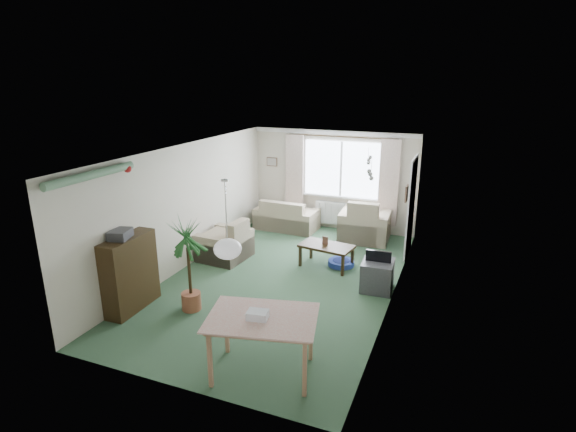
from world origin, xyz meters
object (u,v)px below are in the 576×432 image
at_px(tv_cube, 377,275).
at_px(pet_bed, 341,263).
at_px(dining_table, 263,346).
at_px(sofa, 287,214).
at_px(armchair_corner, 365,219).
at_px(bookshelf, 130,273).
at_px(houseplant, 189,265).
at_px(armchair_left, 224,239).
at_px(coffee_table, 326,256).

xyz_separation_m(tv_cube, pet_bed, (-0.86, 0.79, -0.21)).
bearing_deg(dining_table, tv_cube, 72.82).
distance_m(sofa, dining_table, 5.65).
xyz_separation_m(sofa, tv_cube, (2.71, -2.49, -0.11)).
height_order(armchair_corner, tv_cube, armchair_corner).
bearing_deg(pet_bed, sofa, 137.45).
height_order(bookshelf, houseplant, houseplant).
relative_size(armchair_left, houseplant, 0.61).
bearing_deg(tv_cube, armchair_corner, 104.29).
distance_m(armchair_corner, dining_table, 5.33).
bearing_deg(sofa, coffee_table, 132.30).
bearing_deg(dining_table, armchair_left, 126.47).
height_order(coffee_table, bookshelf, bookshelf).
bearing_deg(bookshelf, houseplant, 17.60).
bearing_deg(tv_cube, armchair_left, 172.26).
distance_m(armchair_left, coffee_table, 2.12).
relative_size(sofa, houseplant, 0.97).
bearing_deg(tv_cube, pet_bed, 134.52).
relative_size(sofa, tv_cube, 2.57).
height_order(sofa, coffee_table, sofa).
relative_size(armchair_corner, bookshelf, 0.89).
distance_m(armchair_corner, coffee_table, 1.90).
bearing_deg(bookshelf, armchair_corner, 57.50).
distance_m(sofa, houseplant, 4.32).
distance_m(sofa, bookshelf, 4.69).
distance_m(armchair_left, pet_bed, 2.42).
distance_m(armchair_left, houseplant, 2.19).
height_order(armchair_left, dining_table, armchair_left).
xyz_separation_m(dining_table, tv_cube, (0.88, 2.86, -0.12)).
height_order(coffee_table, tv_cube, tv_cube).
distance_m(coffee_table, houseplant, 2.92).
bearing_deg(tv_cube, bookshelf, -151.99).
xyz_separation_m(sofa, armchair_left, (-0.49, -2.22, 0.05)).
relative_size(coffee_table, dining_table, 0.82).
bearing_deg(armchair_left, tv_cube, 89.88).
height_order(armchair_left, coffee_table, armchair_left).
bearing_deg(bookshelf, dining_table, -16.88).
bearing_deg(armchair_corner, coffee_table, 75.63).
bearing_deg(dining_table, armchair_corner, 88.69).
xyz_separation_m(bookshelf, tv_cube, (3.54, 2.12, -0.35)).
bearing_deg(armchair_left, coffee_table, 104.19).
distance_m(houseplant, tv_cube, 3.24).
bearing_deg(dining_table, houseplant, 149.08).
height_order(sofa, armchair_corner, armchair_corner).
bearing_deg(dining_table, sofa, 108.83).
bearing_deg(coffee_table, armchair_corner, 79.00).
distance_m(sofa, armchair_left, 2.27).
bearing_deg(sofa, armchair_corner, -178.77).
bearing_deg(dining_table, coffee_table, 93.90).
bearing_deg(sofa, tv_cube, 139.42).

